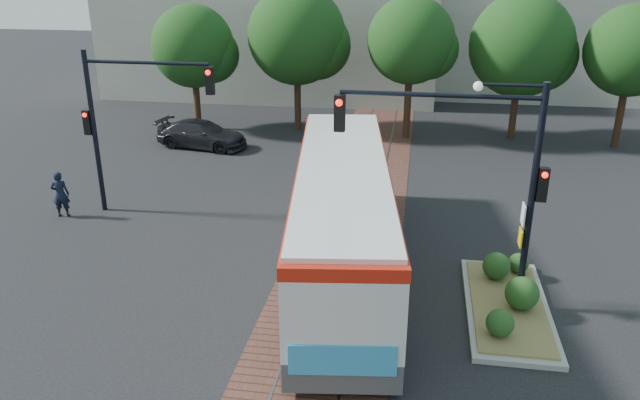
{
  "coord_description": "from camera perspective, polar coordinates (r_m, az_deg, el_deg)",
  "views": [
    {
      "loc": [
        2.11,
        -16.37,
        9.06
      ],
      "look_at": [
        -0.91,
        2.29,
        1.6
      ],
      "focal_mm": 35.0,
      "sensor_mm": 36.0,
      "label": 1
    }
  ],
  "objects": [
    {
      "name": "tree_row",
      "position": [
        33.07,
        7.79,
        14.03
      ],
      "size": [
        26.4,
        5.6,
        7.67
      ],
      "color": "#382314",
      "rests_on": "ground"
    },
    {
      "name": "warehouses",
      "position": [
        45.5,
        6.01,
        14.8
      ],
      "size": [
        40.0,
        13.0,
        8.0
      ],
      "color": "#ADA899",
      "rests_on": "ground"
    },
    {
      "name": "city_bus",
      "position": [
        18.74,
        2.05,
        -1.0
      ],
      "size": [
        4.28,
        12.83,
        3.37
      ],
      "rotation": [
        0.0,
        0.0,
        0.13
      ],
      "color": "#454447",
      "rests_on": "ground"
    },
    {
      "name": "trackbed",
      "position": [
        22.39,
        3.01,
        -2.34
      ],
      "size": [
        3.6,
        40.0,
        0.02
      ],
      "color": "#553126",
      "rests_on": "ground"
    },
    {
      "name": "traffic_island",
      "position": [
        17.97,
        16.85,
        -8.55
      ],
      "size": [
        2.2,
        5.2,
        1.13
      ],
      "color": "gray",
      "rests_on": "ground"
    },
    {
      "name": "ground",
      "position": [
        18.83,
        1.64,
        -7.23
      ],
      "size": [
        120.0,
        120.0,
        0.0
      ],
      "primitive_type": "plane",
      "color": "black",
      "rests_on": "ground"
    },
    {
      "name": "signal_pole_left",
      "position": [
        23.48,
        -17.73,
        7.74
      ],
      "size": [
        4.99,
        0.34,
        6.0
      ],
      "color": "black",
      "rests_on": "ground"
    },
    {
      "name": "signal_pole_main",
      "position": [
        16.41,
        14.93,
        3.42
      ],
      "size": [
        5.49,
        0.46,
        6.0
      ],
      "color": "black",
      "rests_on": "ground"
    },
    {
      "name": "parked_car",
      "position": [
        31.95,
        -10.75,
        5.93
      ],
      "size": [
        4.87,
        2.64,
        1.34
      ],
      "primitive_type": "imported",
      "rotation": [
        0.0,
        0.0,
        1.4
      ],
      "color": "black",
      "rests_on": "ground"
    },
    {
      "name": "officer",
      "position": [
        24.77,
        -22.65,
        0.5
      ],
      "size": [
        0.72,
        0.57,
        1.73
      ],
      "primitive_type": "imported",
      "rotation": [
        0.0,
        0.0,
        3.42
      ],
      "color": "black",
      "rests_on": "ground"
    }
  ]
}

